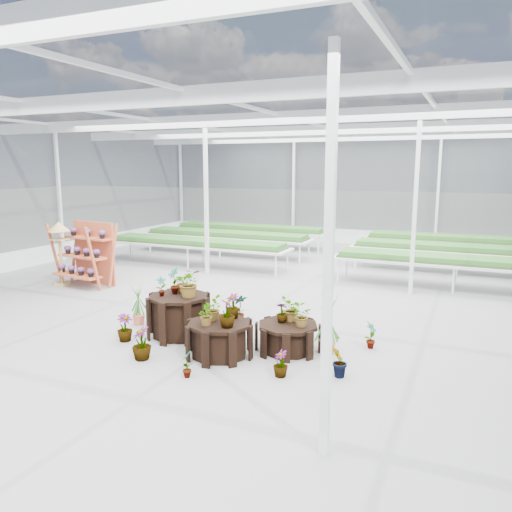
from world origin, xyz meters
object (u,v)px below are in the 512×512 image
at_px(plinth_mid, 219,339).
at_px(shelf_rack, 84,255).
at_px(bird_table, 60,254).
at_px(plinth_tall, 179,316).
at_px(plinth_low, 288,337).

distance_m(plinth_mid, shelf_rack, 6.64).
bearing_deg(plinth_mid, bird_table, 155.89).
distance_m(plinth_tall, shelf_rack, 5.30).
height_order(plinth_low, shelf_rack, shelf_rack).
xyz_separation_m(plinth_mid, plinth_low, (1.00, 0.70, -0.05)).
bearing_deg(bird_table, shelf_rack, 12.02).
distance_m(plinth_low, bird_table, 7.79).
relative_size(plinth_tall, plinth_low, 1.07).
height_order(plinth_mid, bird_table, bird_table).
xyz_separation_m(plinth_tall, plinth_mid, (1.20, -0.60, -0.10)).
bearing_deg(shelf_rack, plinth_tall, -20.36).
xyz_separation_m(plinth_tall, shelf_rack, (-4.64, 2.51, 0.47)).
distance_m(plinth_mid, plinth_low, 1.22).
distance_m(plinth_low, shelf_rack, 7.28).
height_order(plinth_low, bird_table, bird_table).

